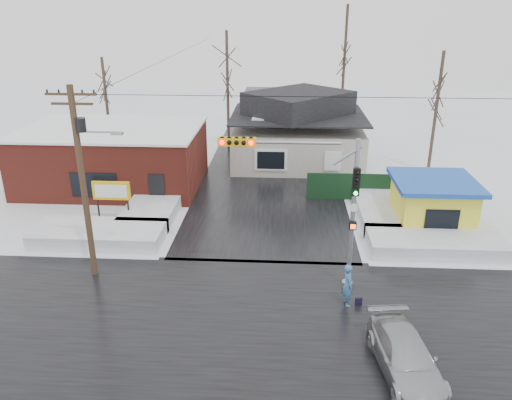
# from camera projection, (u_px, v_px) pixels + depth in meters

# --- Properties ---
(ground) EXTENTS (120.00, 120.00, 0.00)m
(ground) POSITION_uv_depth(u_px,v_px,m) (257.00, 323.00, 20.35)
(ground) COLOR white
(ground) RESTS_ON ground
(road_ns) EXTENTS (10.00, 120.00, 0.02)m
(road_ns) POSITION_uv_depth(u_px,v_px,m) (257.00, 323.00, 20.34)
(road_ns) COLOR black
(road_ns) RESTS_ON ground
(road_ew) EXTENTS (120.00, 10.00, 0.02)m
(road_ew) POSITION_uv_depth(u_px,v_px,m) (257.00, 323.00, 20.34)
(road_ew) COLOR black
(road_ew) RESTS_ON ground
(snowbank_nw) EXTENTS (7.00, 3.00, 0.80)m
(snowbank_nw) POSITION_uv_depth(u_px,v_px,m) (99.00, 234.00, 27.18)
(snowbank_nw) COLOR white
(snowbank_nw) RESTS_ON ground
(snowbank_ne) EXTENTS (7.00, 3.00, 0.80)m
(snowbank_ne) POSITION_uv_depth(u_px,v_px,m) (435.00, 243.00, 26.19)
(snowbank_ne) COLOR white
(snowbank_ne) RESTS_ON ground
(snowbank_nside_w) EXTENTS (3.00, 8.00, 0.80)m
(snowbank_nside_w) POSITION_uv_depth(u_px,v_px,m) (158.00, 201.00, 31.70)
(snowbank_nside_w) COLOR white
(snowbank_nside_w) RESTS_ON ground
(snowbank_nside_e) EXTENTS (3.00, 8.00, 0.80)m
(snowbank_nside_e) POSITION_uv_depth(u_px,v_px,m) (380.00, 206.00, 30.93)
(snowbank_nside_e) COLOR white
(snowbank_nside_e) RESTS_ON ground
(traffic_signal) EXTENTS (6.05, 0.68, 7.00)m
(traffic_signal) POSITION_uv_depth(u_px,v_px,m) (317.00, 195.00, 21.28)
(traffic_signal) COLOR gray
(traffic_signal) RESTS_ON ground
(utility_pole) EXTENTS (3.15, 0.44, 9.00)m
(utility_pole) POSITION_uv_depth(u_px,v_px,m) (83.00, 173.00, 22.13)
(utility_pole) COLOR #382619
(utility_pole) RESTS_ON ground
(brick_building) EXTENTS (12.20, 8.20, 4.12)m
(brick_building) POSITION_uv_depth(u_px,v_px,m) (114.00, 156.00, 35.00)
(brick_building) COLOR maroon
(brick_building) RESTS_ON ground
(marquee_sign) EXTENTS (2.20, 0.21, 2.55)m
(marquee_sign) POSITION_uv_depth(u_px,v_px,m) (111.00, 192.00, 28.93)
(marquee_sign) COLOR black
(marquee_sign) RESTS_ON ground
(house) EXTENTS (10.40, 8.40, 5.76)m
(house) POSITION_uv_depth(u_px,v_px,m) (298.00, 131.00, 39.65)
(house) COLOR beige
(house) RESTS_ON ground
(kiosk) EXTENTS (4.60, 4.60, 2.88)m
(kiosk) POSITION_uv_depth(u_px,v_px,m) (432.00, 203.00, 28.54)
(kiosk) COLOR yellow
(kiosk) RESTS_ON ground
(fence) EXTENTS (8.00, 0.12, 1.80)m
(fence) POSITION_uv_depth(u_px,v_px,m) (368.00, 187.00, 32.63)
(fence) COLOR black
(fence) RESTS_ON ground
(tree_far_left) EXTENTS (3.00, 3.00, 10.00)m
(tree_far_left) POSITION_uv_depth(u_px,v_px,m) (227.00, 56.00, 41.71)
(tree_far_left) COLOR #332821
(tree_far_left) RESTS_ON ground
(tree_far_mid) EXTENTS (3.00, 3.00, 12.00)m
(tree_far_mid) POSITION_uv_depth(u_px,v_px,m) (346.00, 35.00, 42.42)
(tree_far_mid) COLOR #332821
(tree_far_mid) RESTS_ON ground
(tree_far_right) EXTENTS (3.00, 3.00, 9.00)m
(tree_far_right) POSITION_uv_depth(u_px,v_px,m) (441.00, 77.00, 35.56)
(tree_far_right) COLOR #332821
(tree_far_right) RESTS_ON ground
(tree_far_west) EXTENTS (3.00, 3.00, 8.00)m
(tree_far_west) POSITION_uv_depth(u_px,v_px,m) (104.00, 78.00, 41.00)
(tree_far_west) COLOR #332821
(tree_far_west) RESTS_ON ground
(pedestrian) EXTENTS (0.57, 0.77, 1.93)m
(pedestrian) POSITION_uv_depth(u_px,v_px,m) (348.00, 285.00, 21.23)
(pedestrian) COLOR teal
(pedestrian) RESTS_ON ground
(car) EXTENTS (2.43, 4.77, 1.33)m
(car) POSITION_uv_depth(u_px,v_px,m) (405.00, 357.00, 17.42)
(car) COLOR #A9ACB1
(car) RESTS_ON ground
(shopping_bag) EXTENTS (0.30, 0.21, 0.35)m
(shopping_bag) POSITION_uv_depth(u_px,v_px,m) (359.00, 302.00, 21.47)
(shopping_bag) COLOR black
(shopping_bag) RESTS_ON ground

